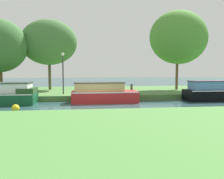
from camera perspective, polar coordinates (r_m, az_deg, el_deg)
name	(u,v)px	position (r m, az deg, el deg)	size (l,w,h in m)	color
ground_plane	(95,105)	(15.24, -4.08, -3.79)	(120.00, 120.00, 0.00)	#2A484C
riverbank_far	(91,92)	(22.16, -5.13, -0.63)	(72.00, 10.00, 0.40)	#4B753B
riverbank_near	(115,147)	(6.44, 0.69, -13.75)	(72.00, 10.00, 0.40)	#487C39
red_barge	(103,93)	(16.39, -2.19, -0.96)	(4.59, 1.71, 1.43)	#B32122
black_narrowboat	(215,92)	(19.06, 23.72, -0.50)	(4.49, 1.68, 1.48)	black
forest_cruiser	(7,95)	(17.06, -24.17, -1.16)	(4.07, 2.13, 1.45)	#134E2C
willow_tree_centre	(49,42)	(23.38, -15.13, 11.05)	(5.31, 3.24, 6.66)	brown
willow_tree_right	(179,37)	(23.47, 15.93, 12.10)	(5.57, 4.11, 7.47)	brown
lamp_post	(63,69)	(18.59, -11.86, 5.03)	(0.24, 0.24, 3.20)	#333338
mooring_post_near	(132,89)	(18.28, 4.78, 0.10)	(0.16, 0.16, 0.78)	#43372D
mooring_post_far	(15,91)	(18.51, -22.51, -0.24)	(0.17, 0.17, 0.74)	#42392A
channel_buoy	(16,108)	(13.71, -22.44, -4.21)	(0.41, 0.41, 0.41)	yellow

